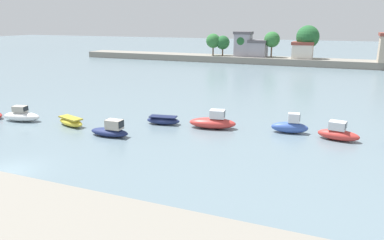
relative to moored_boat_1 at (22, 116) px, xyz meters
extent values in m
plane|color=slate|center=(10.39, -11.16, -0.62)|extent=(400.00, 400.00, 0.00)
ellipsoid|color=white|center=(0.01, 0.00, -0.10)|extent=(4.55, 2.35, 1.05)
cube|color=#BCB2A3|center=(-0.10, -0.02, 0.76)|extent=(1.61, 1.16, 0.67)
cube|color=black|center=(0.62, 0.11, 0.83)|extent=(0.23, 0.82, 0.47)
ellipsoid|color=yellow|center=(6.39, 0.53, -0.23)|extent=(3.99, 2.42, 0.79)
cube|color=#A8952A|center=(6.39, 0.53, 0.25)|extent=(3.21, 1.98, 0.16)
ellipsoid|color=navy|center=(12.26, -0.90, -0.24)|extent=(4.08, 1.66, 0.77)
cube|color=#BCB2A3|center=(12.86, -0.88, 0.61)|extent=(1.58, 1.08, 0.91)
cube|color=black|center=(13.63, -0.87, 0.70)|extent=(0.10, 0.94, 0.64)
ellipsoid|color=navy|center=(15.17, 4.91, -0.23)|extent=(3.82, 1.94, 0.79)
cube|color=#161E41|center=(15.17, 4.91, 0.22)|extent=(3.07, 1.61, 0.10)
ellipsoid|color=#C63833|center=(20.59, 5.52, -0.07)|extent=(5.14, 2.79, 1.10)
cube|color=silver|center=(21.08, 5.62, 0.91)|extent=(1.68, 1.35, 0.87)
cube|color=black|center=(21.81, 5.77, 1.00)|extent=(0.27, 0.96, 0.61)
ellipsoid|color=#3856A8|center=(28.26, 6.93, -0.07)|extent=(3.77, 1.89, 1.10)
cube|color=silver|center=(28.61, 6.98, 0.94)|extent=(1.19, 0.95, 0.93)
cube|color=black|center=(29.14, 7.07, 1.03)|extent=(0.19, 0.72, 0.65)
ellipsoid|color=#C63833|center=(32.84, 6.30, -0.12)|extent=(3.95, 2.01, 1.00)
cube|color=silver|center=(32.68, 6.33, 0.77)|extent=(1.61, 1.32, 0.79)
cube|color=black|center=(33.41, 6.22, 0.85)|extent=(0.23, 1.00, 0.55)
cube|color=gray|center=(10.39, 66.65, 0.20)|extent=(99.68, 6.98, 1.65)
cube|color=#99939E|center=(7.27, 66.80, 3.86)|extent=(4.15, 3.29, 5.65)
cube|color=#565156|center=(7.27, 66.80, 7.03)|extent=(4.56, 3.62, 0.70)
cube|color=#99939E|center=(11.25, 67.14, 2.81)|extent=(4.30, 4.39, 3.57)
cube|color=#565156|center=(11.25, 67.14, 4.95)|extent=(4.73, 4.83, 0.70)
cube|color=beige|center=(22.51, 66.38, 2.70)|extent=(4.79, 3.87, 3.35)
cube|color=brown|center=(22.51, 66.38, 4.73)|extent=(5.27, 4.26, 0.70)
cylinder|color=brown|center=(14.73, 66.98, 2.47)|extent=(0.36, 0.36, 2.87)
sphere|color=#2D6B33|center=(14.73, 66.98, 5.48)|extent=(3.94, 3.94, 3.94)
cylinder|color=brown|center=(23.35, 67.36, 2.53)|extent=(0.36, 0.36, 3.00)
sphere|color=#235B2D|center=(23.35, 67.36, 6.25)|extent=(5.57, 5.57, 5.57)
cylinder|color=brown|center=(7.00, 66.89, 2.20)|extent=(0.36, 0.36, 2.35)
sphere|color=#235B2D|center=(7.00, 66.89, 5.00)|extent=(4.05, 4.05, 4.05)
cylinder|color=brown|center=(1.80, 66.51, 2.02)|extent=(0.36, 0.36, 1.98)
sphere|color=#235B2D|center=(1.80, 66.51, 4.46)|extent=(3.62, 3.62, 3.62)
cylinder|color=brown|center=(-0.68, 65.85, 2.20)|extent=(0.36, 0.36, 2.35)
sphere|color=#2D6B33|center=(-0.68, 65.85, 4.89)|extent=(3.78, 3.78, 3.78)
camera|label=1|loc=(32.93, -29.68, 10.32)|focal=34.77mm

